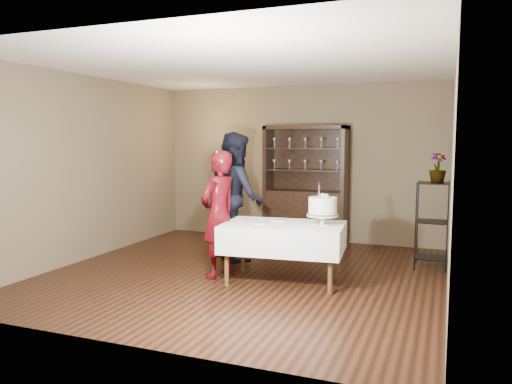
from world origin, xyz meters
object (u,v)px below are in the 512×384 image
man (236,196)px  potted_plant (438,168)px  cake (323,208)px  plant_etagere (432,222)px  woman (219,214)px  china_hutch (306,204)px  cake_table (283,238)px

man → potted_plant: man is taller
cake → potted_plant: (1.27, 1.30, 0.44)m
plant_etagere → woman: bearing=-150.6°
man → woman: bearing=151.5°
china_hutch → woman: china_hutch is taller
cake_table → man: 1.40m
cake_table → potted_plant: potted_plant is taller
china_hutch → cake_table: china_hutch is taller
china_hutch → man: 1.69m
china_hutch → plant_etagere: (2.08, -1.05, -0.01)m
china_hutch → plant_etagere: bearing=-26.8°
cake_table → potted_plant: bearing=38.9°
plant_etagere → woman: (-2.54, -1.43, 0.16)m
cake_table → woman: woman is taller
plant_etagere → cake_table: bearing=-141.0°
woman → cake: bearing=112.9°
plant_etagere → man: bearing=-169.8°
cake → potted_plant: 1.87m
woman → potted_plant: 3.03m
woman → cake_table: bearing=110.0°
woman → man: size_ratio=0.87×
man → cake: man is taller
man → potted_plant: size_ratio=4.69×
cake_table → potted_plant: size_ratio=3.88×
china_hutch → woman: bearing=-100.6°
plant_etagere → potted_plant: (0.05, 0.03, 0.74)m
man → cake: bearing=-156.2°
woman → cake: (1.32, 0.16, 0.13)m
cake_table → cake: (0.47, 0.10, 0.38)m
woman → cake: 1.34m
china_hutch → cake_table: size_ratio=1.29×
plant_etagere → cake_table: size_ratio=0.77×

